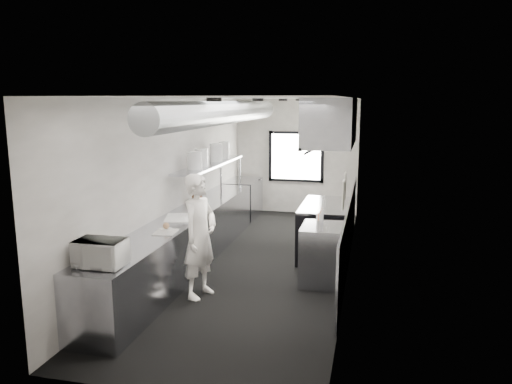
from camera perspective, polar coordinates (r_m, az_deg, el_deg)
The scene contains 35 objects.
floor at distance 8.60m, azimuth 0.43°, elevation -8.17°, with size 3.00×8.00×0.01m, color black.
ceiling at distance 8.14m, azimuth 0.46°, elevation 10.83°, with size 3.00×8.00×0.01m, color white.
wall_back at distance 12.15m, azimuth 4.67°, elevation 4.10°, with size 3.00×0.02×2.80m, color silver.
wall_front at distance 4.55m, azimuth -10.98°, elevation -7.08°, with size 3.00×0.02×2.80m, color silver.
wall_left at distance 8.71m, azimuth -9.22°, elevation 1.43°, with size 0.02×8.00×2.80m, color silver.
wall_right at distance 8.06m, azimuth 10.89°, elevation 0.64°, with size 0.02×8.00×2.80m, color silver.
wall_cladding at distance 8.54m, azimuth 10.65°, elevation -4.64°, with size 0.03×5.50×1.10m, color #9B9FA9.
hvac_duct at distance 8.71m, azimuth -3.50°, elevation 9.15°, with size 0.40×0.40×6.40m, color gray.
service_window at distance 12.12m, azimuth 4.65°, elevation 4.08°, with size 1.36×0.05×1.25m.
exhaust_hood at distance 8.68m, azimuth 8.65°, elevation 7.99°, with size 0.81×2.20×0.88m.
prep_counter at distance 8.34m, azimuth -8.11°, elevation -5.65°, with size 0.70×6.00×0.90m, color #9B9FA9.
pass_shelf at distance 9.51m, azimuth -5.22°, elevation 3.11°, with size 0.45×3.00×0.68m.
range at distance 8.97m, azimuth 7.94°, elevation -4.34°, with size 0.88×1.60×0.94m.
bottle_station at distance 7.63m, azimuth 7.75°, elevation -7.18°, with size 0.65×0.80×0.90m, color #9B9FA9.
far_work_table at distance 11.76m, azimuth -1.54°, elevation -0.78°, with size 0.70×1.20×0.90m, color #9B9FA9.
notice_sheet_a at distance 6.85m, azimuth 10.24°, elevation 0.62°, with size 0.02×0.28×0.38m, color silver.
notice_sheet_b at distance 6.51m, azimuth 10.05°, elevation -0.33°, with size 0.02×0.28×0.38m, color silver.
line_cook at distance 6.99m, azimuth -6.53°, elevation -5.09°, with size 0.64×0.42×1.77m, color white.
microwave at distance 5.92m, azimuth -17.58°, elevation -6.73°, with size 0.51×0.39×0.31m, color white.
deli_tub_a at distance 6.42m, azimuth -16.77°, elevation -6.25°, with size 0.15×0.15×0.11m, color beige.
deli_tub_b at distance 6.54m, azimuth -15.81°, elevation -5.97°, with size 0.13×0.13×0.09m, color beige.
newspaper at distance 7.19m, azimuth -10.41°, elevation -4.59°, with size 0.30×0.38×0.01m, color silver.
small_plate at distance 7.32m, azimuth -10.35°, elevation -4.28°, with size 0.19×0.19×0.02m, color silver.
pastry at distance 7.31m, azimuth -10.36°, elevation -3.86°, with size 0.09×0.09×0.09m, color tan.
cutting_board at distance 7.99m, azimuth -8.75°, elevation -2.96°, with size 0.46×0.62×0.02m, color silver.
knife_block at distance 9.08m, azimuth -6.82°, elevation -0.53°, with size 0.10×0.23×0.25m, color #4D2E1B.
plate_stack_a at distance 8.72m, azimuth -7.09°, elevation 3.65°, with size 0.26×0.26×0.31m, color silver.
plate_stack_b at distance 9.10m, azimuth -6.33°, elevation 3.99°, with size 0.25×0.25×0.32m, color silver.
plate_stack_c at distance 9.79m, azimuth -4.63°, elevation 4.59°, with size 0.25×0.25×0.36m, color silver.
plate_stack_d at distance 10.28m, azimuth -3.72°, elevation 4.86°, with size 0.22×0.22×0.35m, color silver.
squeeze_bottle_a at distance 7.16m, azimuth 7.20°, elevation -3.89°, with size 0.06×0.06×0.17m, color silver.
squeeze_bottle_b at distance 7.38m, azimuth 7.22°, elevation -3.47°, with size 0.06×0.06×0.17m, color silver.
squeeze_bottle_c at distance 7.46m, azimuth 7.20°, elevation -3.29°, with size 0.06×0.06×0.18m, color silver.
squeeze_bottle_d at distance 7.66m, azimuth 7.44°, elevation -2.98°, with size 0.05×0.05×0.16m, color silver.
squeeze_bottle_e at distance 7.82m, azimuth 7.60°, elevation -2.65°, with size 0.06×0.06×0.17m, color silver.
Camera 1 is at (1.82, -7.94, 2.76)m, focal length 34.58 mm.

